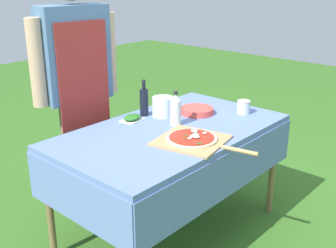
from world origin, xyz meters
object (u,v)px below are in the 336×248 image
at_px(person_cook, 77,78).
at_px(herb_container, 132,118).
at_px(prep_table, 171,140).
at_px(plate_stack, 197,111).
at_px(pizza_on_peel, 193,139).
at_px(water_bottle, 176,109).
at_px(mixing_tub, 163,107).
at_px(sauce_jar, 244,108).
at_px(oil_bottle, 144,101).

distance_m(person_cook, herb_container, 0.48).
xyz_separation_m(prep_table, plate_stack, (0.35, 0.07, 0.10)).
distance_m(pizza_on_peel, plate_stack, 0.51).
relative_size(person_cook, pizza_on_peel, 2.76).
bearing_deg(herb_container, plate_stack, -29.67).
bearing_deg(herb_container, prep_table, -79.89).
height_order(prep_table, plate_stack, plate_stack).
bearing_deg(water_bottle, person_cook, 110.57).
xyz_separation_m(pizza_on_peel, herb_container, (0.02, 0.53, 0.01)).
height_order(water_bottle, plate_stack, water_bottle).
relative_size(person_cook, mixing_tub, 11.48).
height_order(plate_stack, sauce_jar, sauce_jar).
bearing_deg(herb_container, mixing_tub, -23.01).
relative_size(herb_container, mixing_tub, 1.14).
relative_size(prep_table, mixing_tub, 10.23).
distance_m(herb_container, mixing_tub, 0.23).
bearing_deg(water_bottle, prep_table, -159.27).
bearing_deg(mixing_tub, water_bottle, -113.71).
xyz_separation_m(person_cook, pizza_on_peel, (0.11, -0.93, -0.23)).
bearing_deg(prep_table, water_bottle, 20.73).
bearing_deg(plate_stack, person_cook, 129.87).
distance_m(prep_table, water_bottle, 0.20).
relative_size(prep_table, sauce_jar, 16.44).
height_order(prep_table, water_bottle, water_bottle).
distance_m(person_cook, pizza_on_peel, 0.96).
height_order(oil_bottle, sauce_jar, oil_bottle).
distance_m(oil_bottle, water_bottle, 0.28).
height_order(prep_table, herb_container, herb_container).
distance_m(prep_table, plate_stack, 0.36).
height_order(person_cook, sauce_jar, person_cook).
bearing_deg(pizza_on_peel, mixing_tub, 51.46).
xyz_separation_m(prep_table, oil_bottle, (0.07, 0.31, 0.17)).
bearing_deg(prep_table, pizza_on_peel, -107.38).
bearing_deg(oil_bottle, pizza_on_peel, -105.23).
bearing_deg(mixing_tub, sauce_jar, -42.86).
relative_size(prep_table, herb_container, 9.01).
distance_m(oil_bottle, plate_stack, 0.37).
bearing_deg(pizza_on_peel, prep_table, 61.07).
xyz_separation_m(person_cook, water_bottle, (0.25, -0.67, -0.14)).
bearing_deg(sauce_jar, water_bottle, 157.91).
bearing_deg(pizza_on_peel, herb_container, 76.25).
distance_m(person_cook, mixing_tub, 0.61).
distance_m(prep_table, person_cook, 0.79).
bearing_deg(herb_container, sauce_jar, -37.23).
height_order(pizza_on_peel, water_bottle, water_bottle).
xyz_separation_m(person_cook, mixing_tub, (0.33, -0.49, -0.18)).
height_order(person_cook, herb_container, person_cook).
height_order(prep_table, sauce_jar, sauce_jar).
bearing_deg(pizza_on_peel, water_bottle, 49.29).
bearing_deg(person_cook, oil_bottle, 131.35).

